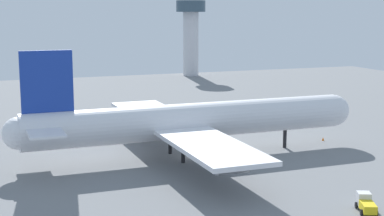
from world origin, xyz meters
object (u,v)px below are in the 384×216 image
at_px(fuel_truck, 366,203).
at_px(control_tower, 191,29).
at_px(safety_cone_nose, 323,139).
at_px(cargo_airplane, 190,121).

relative_size(fuel_truck, control_tower, 0.17).
bearing_deg(safety_cone_nose, cargo_airplane, -175.21).
distance_m(cargo_airplane, safety_cone_nose, 30.66).
distance_m(fuel_truck, safety_cone_nose, 42.07).
distance_m(cargo_airplane, fuel_truck, 37.43).
bearing_deg(control_tower, cargo_airplane, -110.93).
bearing_deg(fuel_truck, cargo_airplane, 107.89).
bearing_deg(safety_cone_nose, fuel_truck, -116.16).
relative_size(cargo_airplane, safety_cone_nose, 93.79).
distance_m(cargo_airplane, control_tower, 131.56).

